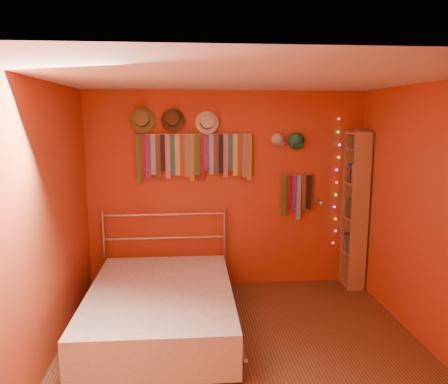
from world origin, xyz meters
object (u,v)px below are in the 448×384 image
object	(u,v)px
bookshelf	(358,210)
bed	(161,307)
tie_rack	(194,155)
reading_lamp	(320,203)

from	to	relation	value
bookshelf	bed	bearing A→B (deg)	-158.76
tie_rack	bookshelf	size ratio (longest dim) A/B	0.72
tie_rack	reading_lamp	world-z (taller)	tie_rack
bookshelf	bed	size ratio (longest dim) A/B	0.94
reading_lamp	bed	distance (m)	2.34
reading_lamp	tie_rack	bearing A→B (deg)	174.15
bed	reading_lamp	bearing A→B (deg)	26.65
reading_lamp	bookshelf	distance (m)	0.51
reading_lamp	bookshelf	xyz separation A→B (m)	(0.50, 0.01, -0.10)
reading_lamp	bookshelf	world-z (taller)	bookshelf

